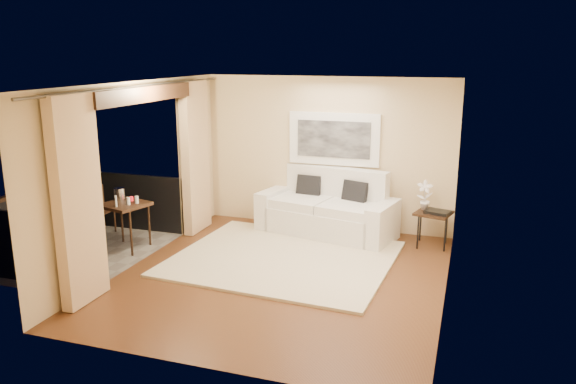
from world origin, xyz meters
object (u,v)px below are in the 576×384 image
at_px(side_table, 433,216).
at_px(orchid, 425,195).
at_px(balcony_chair_near, 51,233).
at_px(bistro_table, 125,208).
at_px(ice_bucket, 120,194).
at_px(sofa, 328,211).
at_px(balcony_chair_far, 97,205).

relative_size(side_table, orchid, 1.31).
bearing_deg(balcony_chair_near, bistro_table, 78.17).
distance_m(bistro_table, ice_bucket, 0.30).
height_order(balcony_chair_near, ice_bucket, balcony_chair_near).
bearing_deg(orchid, bistro_table, -158.50).
bearing_deg(orchid, sofa, 179.97).
bearing_deg(orchid, balcony_chair_far, -165.74).
distance_m(sofa, side_table, 1.79).
bearing_deg(sofa, side_table, 8.70).
xyz_separation_m(side_table, orchid, (-0.16, 0.10, 0.30)).
xyz_separation_m(orchid, bistro_table, (-4.53, -1.78, -0.15)).
height_order(side_table, bistro_table, bistro_table).
height_order(balcony_chair_far, balcony_chair_near, balcony_chair_near).
bearing_deg(balcony_chair_near, balcony_chair_far, 112.20).
bearing_deg(bistro_table, sofa, 31.55).
relative_size(orchid, balcony_chair_near, 0.48).
xyz_separation_m(sofa, balcony_chair_near, (-3.32, -3.00, 0.19)).
bearing_deg(balcony_chair_near, ice_bucket, 87.47).
xyz_separation_m(orchid, balcony_chair_near, (-4.94, -3.00, -0.23)).
distance_m(side_table, ice_bucket, 5.12).
bearing_deg(ice_bucket, side_table, 17.46).
height_order(orchid, balcony_chair_far, orchid).
height_order(side_table, balcony_chair_near, balcony_chair_near).
bearing_deg(side_table, balcony_chair_near, -150.42).
bearing_deg(sofa, ice_bucket, -140.11).
relative_size(balcony_chair_near, ice_bucket, 5.11).
bearing_deg(side_table, sofa, 176.70).
relative_size(orchid, ice_bucket, 2.46).
relative_size(sofa, balcony_chair_far, 2.65).
distance_m(balcony_chair_far, ice_bucket, 0.79).
xyz_separation_m(side_table, balcony_chair_near, (-5.10, -2.90, 0.07)).
distance_m(sofa, orchid, 1.68).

